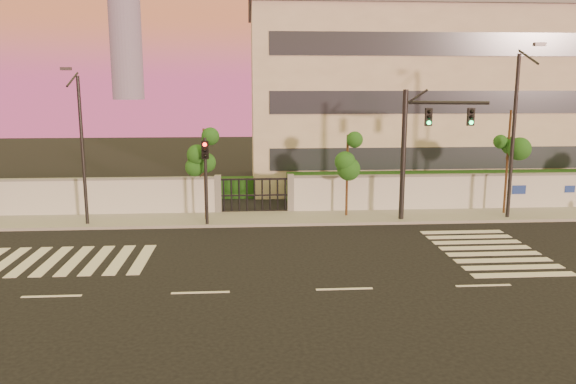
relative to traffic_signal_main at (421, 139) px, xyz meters
name	(u,v)px	position (x,y,z in m)	size (l,w,h in m)	color
ground	(344,289)	(-5.49, -9.64, -4.31)	(120.00, 120.00, 0.00)	black
sidewalk	(311,218)	(-5.49, 0.86, -4.23)	(60.00, 3.00, 0.15)	gray
perimeter_wall	(310,194)	(-5.39, 2.36, -3.24)	(60.00, 0.36, 2.20)	silver
hedge_row	(323,189)	(-4.32, 5.10, -3.49)	(41.00, 4.25, 1.80)	#153610
institutional_building	(418,98)	(3.51, 12.35, 1.85)	(24.40, 12.40, 12.25)	#B8AE9C
road_markings	(291,258)	(-7.07, -5.88, -4.30)	(57.00, 7.62, 0.02)	silver
street_tree_c	(205,154)	(-11.03, 0.67, -0.73)	(1.36, 1.08, 4.87)	#382314
street_tree_d	(348,157)	(-3.55, 1.06, -1.01)	(1.58, 1.26, 4.48)	#382314
street_tree_e	(509,139)	(5.17, 1.04, -0.10)	(1.55, 1.23, 5.73)	#382314
traffic_signal_main	(421,139)	(0.00, 0.00, 0.00)	(4.25, 1.38, 6.82)	black
traffic_signal_secondary	(206,171)	(-10.92, -0.42, -1.45)	(0.35, 0.34, 4.50)	black
streetlight_west	(81,143)	(-16.97, -0.06, -0.08)	(0.47, 1.88, 7.83)	black
streetlight_east	(515,128)	(4.89, -0.15, 0.55)	(0.54, 2.16, 9.00)	black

